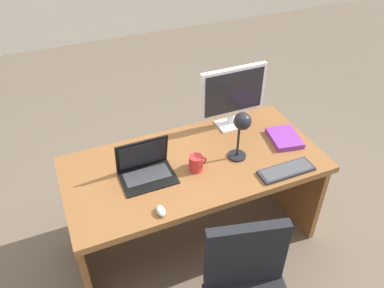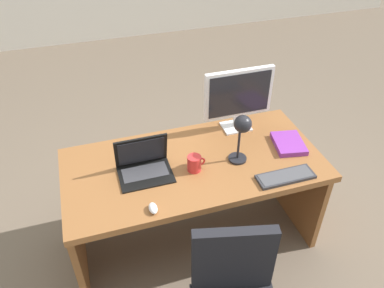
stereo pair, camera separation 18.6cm
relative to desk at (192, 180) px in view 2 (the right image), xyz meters
name	(u,v)px [view 2 (the right image)]	position (x,y,z in m)	size (l,w,h in m)	color
ground	(151,129)	(0.00, 1.46, -0.55)	(12.00, 12.00, 0.00)	#6B5B4C
desk	(192,180)	(0.00, 0.00, 0.00)	(1.68, 0.81, 0.75)	brown
monitor	(239,96)	(0.41, 0.24, 0.47)	(0.49, 0.16, 0.46)	silver
laptop	(143,161)	(-0.32, -0.02, 0.27)	(0.33, 0.25, 0.24)	black
keyboard	(286,177)	(0.49, -0.36, 0.21)	(0.36, 0.13, 0.02)	#2D2D33
mouse	(153,208)	(-0.34, -0.37, 0.22)	(0.05, 0.09, 0.04)	silver
desk_lamp	(242,130)	(0.28, -0.13, 0.45)	(0.12, 0.14, 0.36)	black
book	(289,143)	(0.67, -0.07, 0.22)	(0.23, 0.28, 0.04)	purple
coffee_mug	(195,163)	(-0.02, -0.11, 0.25)	(0.12, 0.09, 0.11)	red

